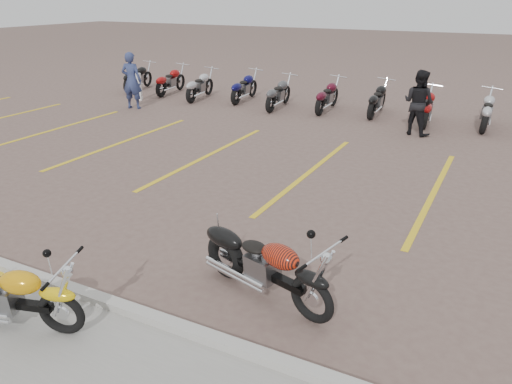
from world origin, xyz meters
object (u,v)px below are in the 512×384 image
at_px(person_b, 418,103).
at_px(yellow_cruiser, 4,297).
at_px(bollard, 139,87).
at_px(person_a, 132,81).
at_px(flame_cruiser, 264,266).

bearing_deg(person_b, yellow_cruiser, 95.65).
relative_size(person_b, bollard, 1.81).
bearing_deg(person_a, person_b, 172.24).
xyz_separation_m(yellow_cruiser, person_a, (-6.79, 10.30, 0.55)).
bearing_deg(yellow_cruiser, bollard, 107.45).
distance_m(yellow_cruiser, bollard, 13.74).
height_order(yellow_cruiser, person_a, person_a).
height_order(flame_cruiser, bollard, bollard).
bearing_deg(person_a, bollard, -72.95).
relative_size(yellow_cruiser, person_b, 1.08).
bearing_deg(bollard, yellow_cruiser, -56.88).
distance_m(yellow_cruiser, person_b, 11.62).
bearing_deg(person_b, person_a, 24.81).
height_order(yellow_cruiser, bollard, bollard).
height_order(person_b, bollard, person_b).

